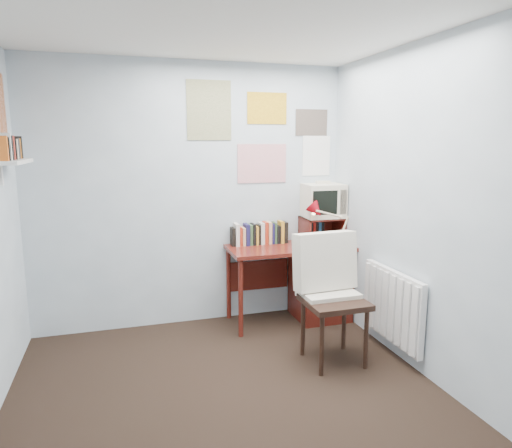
{
  "coord_description": "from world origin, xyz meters",
  "views": [
    {
      "loc": [
        -0.67,
        -2.57,
        1.76
      ],
      "look_at": [
        0.42,
        1.03,
        1.08
      ],
      "focal_mm": 32.0,
      "sensor_mm": 36.0,
      "label": 1
    }
  ],
  "objects_px": {
    "tv_riser": "(322,229)",
    "desk_lamp": "(345,228)",
    "desk": "(314,279)",
    "wall_shelf": "(11,162)",
    "crt_tv": "(322,199)",
    "desk_chair": "(334,302)",
    "radiator": "(392,306)"
  },
  "relations": [
    {
      "from": "tv_riser",
      "to": "desk_lamp",
      "type": "bearing_deg",
      "value": -74.6
    },
    {
      "from": "desk",
      "to": "wall_shelf",
      "type": "bearing_deg",
      "value": -171.6
    },
    {
      "from": "desk_lamp",
      "to": "wall_shelf",
      "type": "height_order",
      "value": "wall_shelf"
    },
    {
      "from": "desk_lamp",
      "to": "wall_shelf",
      "type": "distance_m",
      "value": 2.86
    },
    {
      "from": "tv_riser",
      "to": "crt_tv",
      "type": "height_order",
      "value": "crt_tv"
    },
    {
      "from": "tv_riser",
      "to": "desk",
      "type": "bearing_deg",
      "value": -137.04
    },
    {
      "from": "desk",
      "to": "desk_lamp",
      "type": "distance_m",
      "value": 0.63
    },
    {
      "from": "desk",
      "to": "desk_chair",
      "type": "xyz_separation_m",
      "value": [
        -0.24,
        -0.92,
        0.1
      ]
    },
    {
      "from": "desk_lamp",
      "to": "crt_tv",
      "type": "height_order",
      "value": "crt_tv"
    },
    {
      "from": "radiator",
      "to": "desk_lamp",
      "type": "bearing_deg",
      "value": 96.36
    },
    {
      "from": "crt_tv",
      "to": "wall_shelf",
      "type": "distance_m",
      "value": 2.78
    },
    {
      "from": "tv_riser",
      "to": "radiator",
      "type": "distance_m",
      "value": 1.15
    },
    {
      "from": "desk_chair",
      "to": "desk_lamp",
      "type": "relative_size",
      "value": 2.58
    },
    {
      "from": "desk",
      "to": "crt_tv",
      "type": "bearing_deg",
      "value": 45.84
    },
    {
      "from": "tv_riser",
      "to": "wall_shelf",
      "type": "xyz_separation_m",
      "value": [
        -2.69,
        -0.49,
        0.74
      ]
    },
    {
      "from": "crt_tv",
      "to": "radiator",
      "type": "height_order",
      "value": "crt_tv"
    },
    {
      "from": "crt_tv",
      "to": "desk",
      "type": "bearing_deg",
      "value": -131.8
    },
    {
      "from": "desk_lamp",
      "to": "wall_shelf",
      "type": "relative_size",
      "value": 0.63
    },
    {
      "from": "desk_lamp",
      "to": "crt_tv",
      "type": "distance_m",
      "value": 0.43
    },
    {
      "from": "desk_chair",
      "to": "radiator",
      "type": "distance_m",
      "value": 0.54
    },
    {
      "from": "desk_lamp",
      "to": "tv_riser",
      "type": "height_order",
      "value": "desk_lamp"
    },
    {
      "from": "radiator",
      "to": "wall_shelf",
      "type": "distance_m",
      "value": 3.15
    },
    {
      "from": "desk_chair",
      "to": "tv_riser",
      "type": "height_order",
      "value": "tv_riser"
    },
    {
      "from": "desk",
      "to": "tv_riser",
      "type": "height_order",
      "value": "tv_riser"
    },
    {
      "from": "desk",
      "to": "desk_lamp",
      "type": "height_order",
      "value": "desk_lamp"
    },
    {
      "from": "desk_chair",
      "to": "tv_riser",
      "type": "xyz_separation_m",
      "value": [
        0.36,
        1.03,
        0.38
      ]
    },
    {
      "from": "wall_shelf",
      "to": "crt_tv",
      "type": "bearing_deg",
      "value": 10.7
    },
    {
      "from": "tv_riser",
      "to": "radiator",
      "type": "relative_size",
      "value": 0.5
    },
    {
      "from": "crt_tv",
      "to": "desk_lamp",
      "type": "bearing_deg",
      "value": -74.33
    },
    {
      "from": "desk",
      "to": "desk_chair",
      "type": "distance_m",
      "value": 0.96
    },
    {
      "from": "desk_lamp",
      "to": "radiator",
      "type": "xyz_separation_m",
      "value": [
        0.08,
        -0.71,
        -0.54
      ]
    },
    {
      "from": "desk_lamp",
      "to": "desk_chair",
      "type": "bearing_deg",
      "value": -139.92
    }
  ]
}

